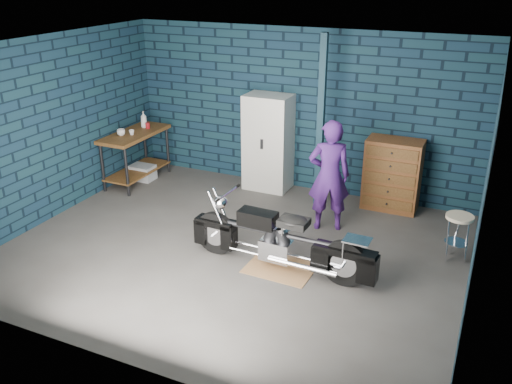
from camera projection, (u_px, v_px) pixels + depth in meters
ground at (234, 249)px, 7.44m from camera, size 6.00×6.00×0.00m
room_walls at (250, 104)px, 7.15m from camera, size 6.02×5.01×2.71m
support_post at (321, 123)px, 8.33m from camera, size 0.10×0.10×2.70m
workbench at (136, 157)px, 9.56m from camera, size 0.60×1.40×0.91m
drip_mat at (280, 268)px, 6.96m from camera, size 0.88×0.67×0.01m
motorcycle at (281, 236)px, 6.78m from camera, size 2.13×0.65×0.93m
person at (329, 176)px, 7.72m from camera, size 0.71×0.59×1.64m
storage_bin at (143, 172)px, 9.77m from camera, size 0.43×0.30×0.27m
locker at (268, 143)px, 9.15m from camera, size 0.76×0.54×1.63m
tool_chest at (392, 175)px, 8.45m from camera, size 0.85×0.47×1.13m
shop_stool at (457, 238)px, 7.05m from camera, size 0.46×0.46×0.65m
cup_a at (121, 132)px, 9.20m from camera, size 0.16×0.16×0.11m
cup_b at (132, 132)px, 9.24m from camera, size 0.10×0.10×0.09m
mug_red at (148, 126)px, 9.59m from camera, size 0.08×0.08×0.11m
bottle at (144, 119)px, 9.62m from camera, size 0.15×0.15×0.29m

